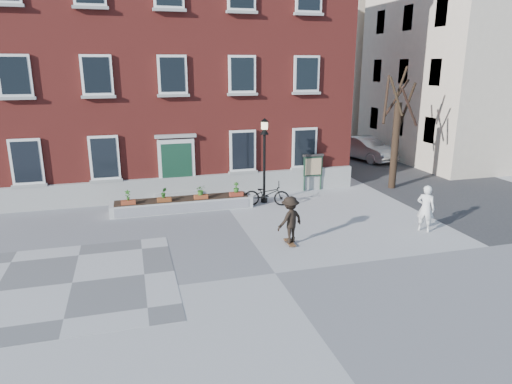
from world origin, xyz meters
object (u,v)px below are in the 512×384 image
object	(u,v)px
bicycle	(267,194)
parked_car	(365,148)
lamp_post	(264,149)
bystander	(426,208)
skateboarder	(290,220)
notice_board	(313,166)

from	to	relation	value
bicycle	parked_car	bearing A→B (deg)	-31.56
lamp_post	bicycle	bearing A→B (deg)	-93.80
bicycle	bystander	xyz separation A→B (m)	(4.91, -4.82, 0.38)
bystander	skateboarder	size ratio (longest dim) A/B	1.03
skateboarder	notice_board	bearing A→B (deg)	61.40
parked_car	skateboarder	size ratio (longest dim) A/B	2.63
lamp_post	skateboarder	size ratio (longest dim) A/B	2.21
bystander	skateboarder	xyz separation A→B (m)	(-5.46, 0.14, 0.01)
lamp_post	notice_board	xyz separation A→B (m)	(2.99, 1.37, -1.28)
bystander	skateboarder	world-z (taller)	bystander
bicycle	skateboarder	distance (m)	4.73
notice_board	bicycle	bearing A→B (deg)	-148.06
parked_car	lamp_post	xyz separation A→B (m)	(-9.36, -7.62, 1.77)
bicycle	notice_board	xyz separation A→B (m)	(3.03, 1.89, 0.72)
lamp_post	notice_board	size ratio (longest dim) A/B	2.10
bystander	lamp_post	world-z (taller)	lamp_post
skateboarder	parked_car	bearing A→B (deg)	52.20
bystander	parked_car	bearing A→B (deg)	-61.71
parked_car	bystander	size ratio (longest dim) A/B	2.55
parked_car	bystander	world-z (taller)	bystander
bicycle	parked_car	distance (m)	12.43
lamp_post	skateboarder	world-z (taller)	lamp_post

